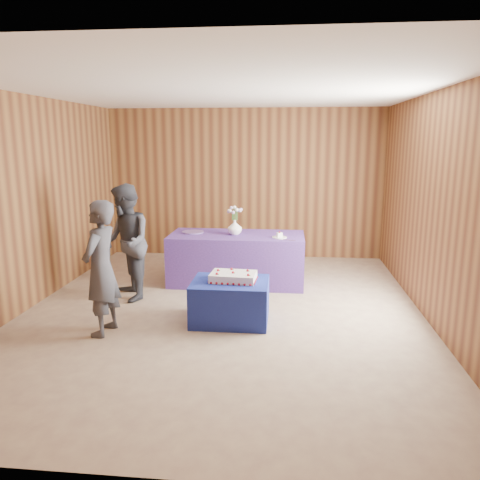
# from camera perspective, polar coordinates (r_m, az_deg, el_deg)

# --- Properties ---
(ground) EXTENTS (6.00, 6.00, 0.00)m
(ground) POSITION_cam_1_polar(r_m,az_deg,el_deg) (5.99, -2.17, -8.76)
(ground) COLOR tan
(ground) RESTS_ON ground
(room_shell) EXTENTS (5.04, 6.04, 2.72)m
(room_shell) POSITION_cam_1_polar(r_m,az_deg,el_deg) (5.61, -2.32, 8.71)
(room_shell) COLOR brown
(room_shell) RESTS_ON ground
(cake_table) EXTENTS (0.90, 0.70, 0.50)m
(cake_table) POSITION_cam_1_polar(r_m,az_deg,el_deg) (5.62, -1.20, -7.48)
(cake_table) COLOR navy
(cake_table) RESTS_ON ground
(serving_table) EXTENTS (2.00, 0.90, 0.75)m
(serving_table) POSITION_cam_1_polar(r_m,az_deg,el_deg) (7.08, -0.38, -2.29)
(serving_table) COLOR #5F3798
(serving_table) RESTS_ON ground
(sheet_cake) EXTENTS (0.58, 0.41, 0.13)m
(sheet_cake) POSITION_cam_1_polar(r_m,az_deg,el_deg) (5.55, -0.83, -4.50)
(sheet_cake) COLOR white
(sheet_cake) RESTS_ON cake_table
(vase) EXTENTS (0.27, 0.27, 0.22)m
(vase) POSITION_cam_1_polar(r_m,az_deg,el_deg) (6.96, -0.64, 1.55)
(vase) COLOR white
(vase) RESTS_ON serving_table
(flower_spray) EXTENTS (0.23, 0.23, 0.18)m
(flower_spray) POSITION_cam_1_polar(r_m,az_deg,el_deg) (6.92, -0.65, 3.66)
(flower_spray) COLOR #2E6C2B
(flower_spray) RESTS_ON vase
(platter) EXTENTS (0.37, 0.37, 0.02)m
(platter) POSITION_cam_1_polar(r_m,az_deg,el_deg) (7.16, -5.77, 0.96)
(platter) COLOR #674A94
(platter) RESTS_ON serving_table
(plate) EXTENTS (0.24, 0.24, 0.01)m
(plate) POSITION_cam_1_polar(r_m,az_deg,el_deg) (6.78, 4.84, 0.33)
(plate) COLOR white
(plate) RESTS_ON serving_table
(cake_slice) EXTENTS (0.09, 0.09, 0.09)m
(cake_slice) POSITION_cam_1_polar(r_m,az_deg,el_deg) (6.77, 4.84, 0.66)
(cake_slice) COLOR white
(cake_slice) RESTS_ON plate
(knife) EXTENTS (0.25, 0.10, 0.00)m
(knife) POSITION_cam_1_polar(r_m,az_deg,el_deg) (6.63, 5.66, 0.01)
(knife) COLOR #ACACB0
(knife) RESTS_ON serving_table
(guest_left) EXTENTS (0.42, 0.58, 1.51)m
(guest_left) POSITION_cam_1_polar(r_m,az_deg,el_deg) (5.36, -16.60, -3.34)
(guest_left) COLOR #3A3B45
(guest_left) RESTS_ON ground
(guest_right) EXTENTS (0.90, 0.96, 1.57)m
(guest_right) POSITION_cam_1_polar(r_m,az_deg,el_deg) (6.44, -13.73, -0.33)
(guest_right) COLOR #373942
(guest_right) RESTS_ON ground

